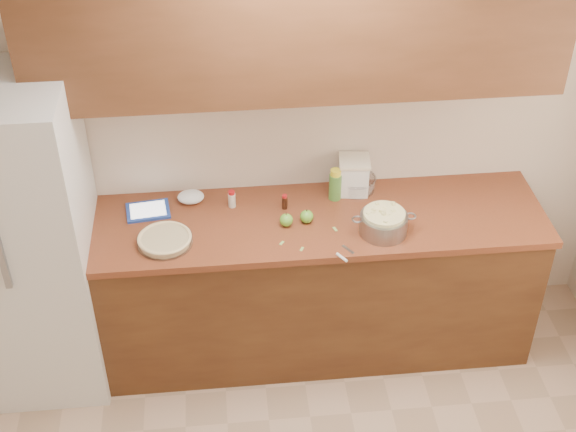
{
  "coord_description": "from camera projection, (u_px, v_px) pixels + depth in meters",
  "views": [
    {
      "loc": [
        -0.41,
        -1.9,
        3.5
      ],
      "look_at": [
        -0.07,
        1.43,
        0.98
      ],
      "focal_mm": 50.0,
      "sensor_mm": 36.0,
      "label": 1
    }
  ],
  "objects": [
    {
      "name": "mixing_bowl",
      "position": [
        356.0,
        183.0,
        4.45
      ],
      "size": [
        0.22,
        0.22,
        0.08
      ],
      "rotation": [
        0.0,
        0.0,
        -0.42
      ],
      "color": "silver",
      "rests_on": "counter_run"
    },
    {
      "name": "tablet",
      "position": [
        148.0,
        211.0,
        4.3
      ],
      "size": [
        0.25,
        0.2,
        0.02
      ],
      "rotation": [
        0.0,
        0.0,
        0.12
      ],
      "color": "#203F9C",
      "rests_on": "counter_run"
    },
    {
      "name": "pie",
      "position": [
        165.0,
        240.0,
        4.08
      ],
      "size": [
        0.29,
        0.29,
        0.05
      ],
      "rotation": [
        0.0,
        0.0,
        -0.43
      ],
      "color": "silver",
      "rests_on": "counter_run"
    },
    {
      "name": "vanilla_bottle",
      "position": [
        285.0,
        202.0,
        4.31
      ],
      "size": [
        0.03,
        0.03,
        0.09
      ],
      "rotation": [
        0.0,
        0.0,
        -0.11
      ],
      "color": "black",
      "rests_on": "counter_run"
    },
    {
      "name": "upper_cabinets",
      "position": [
        298.0,
        24.0,
        3.76
      ],
      "size": [
        2.6,
        0.34,
        0.7
      ],
      "primitive_type": "cube",
      "color": "brown",
      "rests_on": "room_shell"
    },
    {
      "name": "paper_towel",
      "position": [
        191.0,
        197.0,
        4.37
      ],
      "size": [
        0.18,
        0.16,
        0.06
      ],
      "primitive_type": "ellipsoid",
      "rotation": [
        0.0,
        0.0,
        0.33
      ],
      "color": "white",
      "rests_on": "counter_run"
    },
    {
      "name": "peel_a",
      "position": [
        282.0,
        243.0,
        4.09
      ],
      "size": [
        0.03,
        0.03,
        0.0
      ],
      "primitive_type": "cube",
      "rotation": [
        0.0,
        0.0,
        -2.19
      ],
      "color": "#99C05D",
      "rests_on": "counter_run"
    },
    {
      "name": "counter_run",
      "position": [
        299.0,
        283.0,
        4.54
      ],
      "size": [
        2.64,
        0.68,
        0.92
      ],
      "color": "#583418",
      "rests_on": "ground"
    },
    {
      "name": "flour_canister",
      "position": [
        354.0,
        175.0,
        4.4
      ],
      "size": [
        0.18,
        0.18,
        0.21
      ],
      "rotation": [
        0.0,
        0.0,
        -0.11
      ],
      "color": "white",
      "rests_on": "counter_run"
    },
    {
      "name": "apple_center",
      "position": [
        307.0,
        217.0,
        4.22
      ],
      "size": [
        0.07,
        0.07,
        0.08
      ],
      "color": "#64AD2F",
      "rests_on": "counter_run"
    },
    {
      "name": "cinnamon_shaker",
      "position": [
        232.0,
        199.0,
        4.32
      ],
      "size": [
        0.04,
        0.04,
        0.1
      ],
      "rotation": [
        0.0,
        0.0,
        0.16
      ],
      "color": "beige",
      "rests_on": "counter_run"
    },
    {
      "name": "lemon_bottle",
      "position": [
        335.0,
        185.0,
        4.36
      ],
      "size": [
        0.07,
        0.07,
        0.18
      ],
      "rotation": [
        0.0,
        0.0,
        -0.15
      ],
      "color": "#4C8C38",
      "rests_on": "counter_run"
    },
    {
      "name": "peel_b",
      "position": [
        302.0,
        249.0,
        4.05
      ],
      "size": [
        0.03,
        0.03,
        0.0
      ],
      "primitive_type": "cube",
      "rotation": [
        0.0,
        0.0,
        1.1
      ],
      "color": "#99C05D",
      "rests_on": "counter_run"
    },
    {
      "name": "peel_c",
      "position": [
        335.0,
        229.0,
        4.19
      ],
      "size": [
        0.03,
        0.04,
        0.0
      ],
      "primitive_type": "cube",
      "rotation": [
        0.0,
        0.0,
        1.91
      ],
      "color": "#99C05D",
      "rests_on": "counter_run"
    },
    {
      "name": "colander",
      "position": [
        384.0,
        223.0,
        4.13
      ],
      "size": [
        0.34,
        0.25,
        0.13
      ],
      "rotation": [
        0.0,
        0.0,
        0.2
      ],
      "color": "gray",
      "rests_on": "counter_run"
    },
    {
      "name": "apple_left",
      "position": [
        286.0,
        220.0,
        4.19
      ],
      "size": [
        0.07,
        0.07,
        0.08
      ],
      "color": "#64AD2F",
      "rests_on": "counter_run"
    },
    {
      "name": "room_shell",
      "position": [
        347.0,
        382.0,
        2.86
      ],
      "size": [
        3.6,
        3.6,
        3.6
      ],
      "color": "tan",
      "rests_on": "ground"
    },
    {
      "name": "fridge",
      "position": [
        23.0,
        243.0,
        4.13
      ],
      "size": [
        0.7,
        0.7,
        1.8
      ],
      "primitive_type": "cube",
      "color": "silver",
      "rests_on": "ground"
    },
    {
      "name": "paring_knife",
      "position": [
        343.0,
        256.0,
        4.0
      ],
      "size": [
        0.1,
        0.14,
        0.01
      ],
      "rotation": [
        0.0,
        0.0,
        0.57
      ],
      "color": "gray",
      "rests_on": "counter_run"
    }
  ]
}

